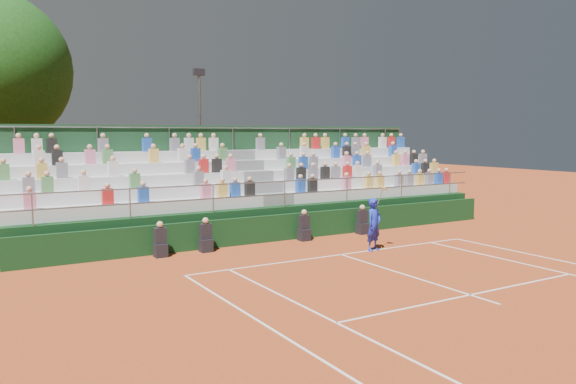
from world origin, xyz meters
TOP-DOWN VIEW (x-y plane):
  - ground at (0.00, 0.00)m, footprint 90.00×90.00m
  - courtside_wall at (0.00, 3.20)m, footprint 20.00×0.15m
  - line_officials at (-1.43, 2.75)m, footprint 8.75×0.40m
  - grandstand at (0.02, 6.44)m, footprint 20.00×5.20m
  - tennis_player at (1.38, -0.01)m, footprint 0.91×0.60m
  - floodlight_mast at (0.35, 13.35)m, footprint 0.60×0.25m

SIDE VIEW (x-z plane):
  - ground at x=0.00m, z-range 0.00..0.00m
  - line_officials at x=-1.43m, z-range -0.12..1.07m
  - courtside_wall at x=0.00m, z-range 0.00..1.00m
  - tennis_player at x=1.38m, z-range -0.20..2.02m
  - grandstand at x=0.02m, z-range -1.11..3.29m
  - floodlight_mast at x=0.35m, z-range 0.66..8.11m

